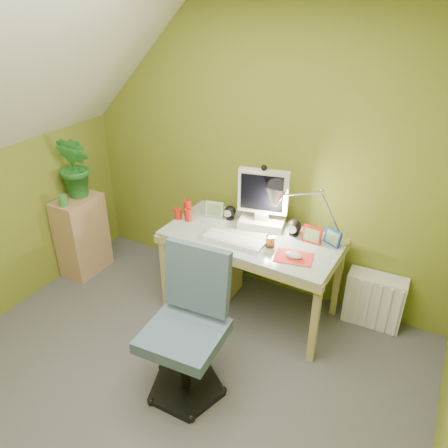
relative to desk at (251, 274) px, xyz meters
The scene contains 20 objects.
floor 1.24m from the desk, 96.82° to the right, with size 3.20×3.20×0.01m, color #4E4E53.
wall_back 0.96m from the desk, 108.58° to the left, with size 3.20×0.01×2.40m, color olive.
desk is the anchor object (origin of this frame).
monitor 0.61m from the desk, 90.00° to the left, with size 0.34×0.20×0.47m, color silver, non-canonical shape.
speaker_left 0.51m from the desk, 149.35° to the left, with size 0.09×0.09×0.11m, color black, non-canonical shape.
speaker_right 0.52m from the desk, 30.65° to the left, with size 0.11×0.11×0.13m, color black, non-canonical shape.
keyboard 0.40m from the desk, 119.74° to the right, with size 0.45×0.14×0.02m, color white.
mousepad 0.54m from the desk, 20.22° to the right, with size 0.26×0.18×0.01m, color red.
mouse 0.55m from the desk, 20.22° to the right, with size 0.12×0.08×0.04m, color silver.
amber_tumbler 0.44m from the desk, 23.96° to the right, with size 0.07×0.07×0.08m, color brown.
candle_cluster 0.73m from the desk, behind, with size 0.18×0.15×0.13m, color red, non-canonical shape.
photo_frame_red 0.60m from the desk, 15.95° to the left, with size 0.14×0.02×0.12m, color red.
photo_frame_blue 0.71m from the desk, 15.95° to the left, with size 0.14×0.02×0.12m, color #153E93.
photo_frame_green 0.59m from the desk, 160.71° to the left, with size 0.15×0.02×0.13m, color #B4CC8C.
desk_lamp 0.81m from the desk, 21.80° to the left, with size 0.56×0.24×0.60m, color silver, non-canonical shape.
side_ledge 1.60m from the desk, behind, with size 0.27×0.42×0.73m, color tan.
potted_plant 1.72m from the desk, behind, with size 0.31×0.25×0.56m, color #267329.
green_cup 1.66m from the desk, 167.66° to the right, with size 0.08×0.08×0.10m, color #3B8939.
task_chair 0.94m from the desk, 90.97° to the right, with size 0.53×0.53×0.96m, color #445B70, non-canonical shape.
radiator 0.97m from the desk, 19.46° to the left, with size 0.43×0.17×0.43m, color silver.
Camera 1 is at (1.30, -1.40, 2.33)m, focal length 35.00 mm.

